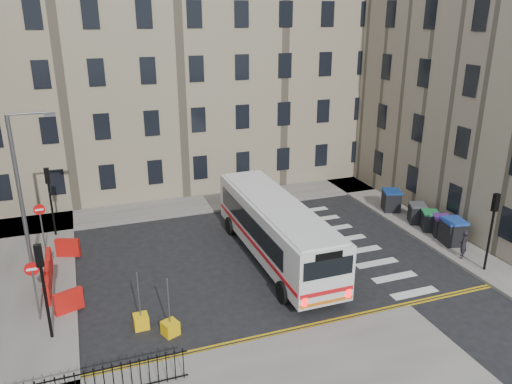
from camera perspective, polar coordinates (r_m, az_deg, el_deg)
ground at (r=27.81m, az=3.48°, el=-6.88°), size 120.00×120.00×0.00m
pavement_north at (r=33.94m, az=-11.74°, el=-2.06°), size 36.00×3.20×0.15m
pavement_east at (r=35.09m, az=14.48°, el=-1.55°), size 2.40×26.00×0.15m
pavement_west at (r=27.06m, az=-26.31°, el=-9.70°), size 6.00×22.00×0.15m
terrace_north at (r=38.56m, az=-15.77°, el=13.34°), size 38.30×10.80×17.20m
corner_east at (r=40.27m, az=27.10°, el=13.65°), size 17.80×24.30×19.20m
traffic_light_east at (r=27.14m, az=25.42°, el=-2.92°), size 0.28×0.22×4.10m
traffic_light_nw at (r=30.83m, az=-22.54°, el=0.09°), size 0.28×0.22×4.10m
traffic_light_sw at (r=21.14m, az=-23.23°, el=-8.94°), size 0.28×0.22×4.10m
streetlamp at (r=26.21m, az=-25.36°, el=-0.25°), size 0.50×0.22×8.14m
no_entry_north at (r=29.25m, az=-23.41°, el=-2.72°), size 0.60×0.08×3.00m
no_entry_south at (r=22.88m, az=-24.08°, el=-9.09°), size 0.60×0.08×3.00m
roadworks_barriers at (r=26.13m, az=-21.87°, el=-8.64°), size 1.66×6.26×1.00m
bus at (r=26.31m, az=2.26°, el=-4.08°), size 2.96×11.69×3.16m
wheelie_bin_a at (r=30.23m, az=21.55°, el=-4.22°), size 1.36×1.49×1.44m
wheelie_bin_b at (r=31.14m, az=20.42°, el=-3.63°), size 1.30×1.37×1.19m
wheelie_bin_c at (r=31.66m, az=19.25°, el=-3.11°), size 1.28×1.35×1.17m
wheelie_bin_d at (r=32.52m, az=17.91°, el=-2.31°), size 1.32×1.40×1.22m
wheelie_bin_e at (r=34.01m, az=15.19°, el=-0.91°), size 1.44×1.54×1.38m
pedestrian at (r=28.72m, az=22.62°, el=-5.54°), size 0.66×0.65×1.54m
bollard_yellow at (r=22.07m, az=-13.00°, el=-14.21°), size 0.62×0.62×0.60m
bollard_chevron at (r=21.45m, az=-9.77°, el=-15.07°), size 0.78×0.78×0.60m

